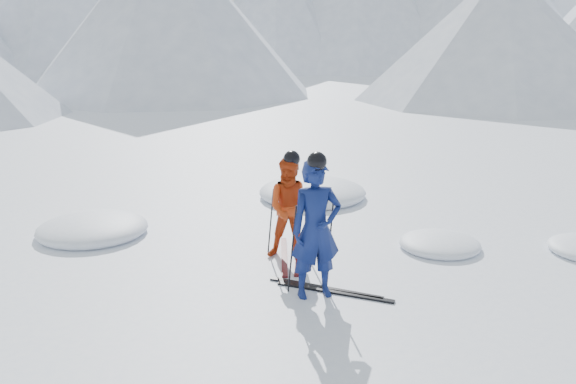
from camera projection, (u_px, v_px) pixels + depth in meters
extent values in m
plane|color=white|center=(401.00, 263.00, 9.60)|extent=(160.00, 160.00, 0.00)
cone|color=#B2BCD1|center=(276.00, 3.00, 50.29)|extent=(19.63, 19.63, 10.85)
cone|color=silver|center=(566.00, 6.00, 56.42)|extent=(24.45, 24.45, 10.76)
cone|color=#B2BCD1|center=(499.00, 33.00, 29.69)|extent=(14.00, 14.00, 6.50)
cone|color=#B2BCD1|center=(167.00, 9.00, 32.51)|extent=(16.00, 16.00, 9.00)
imported|color=#0E1A54|center=(316.00, 230.00, 8.20)|extent=(0.74, 0.53, 1.92)
imported|color=#B7340E|center=(292.00, 208.00, 9.63)|extent=(0.90, 0.76, 1.64)
cylinder|color=black|center=(292.00, 249.00, 8.37)|extent=(0.13, 0.09, 1.28)
cylinder|color=black|center=(329.00, 244.00, 8.56)|extent=(0.13, 0.08, 1.28)
cylinder|color=black|center=(271.00, 221.00, 9.89)|extent=(0.11, 0.09, 1.09)
cylinder|color=black|center=(308.00, 221.00, 9.90)|extent=(0.11, 0.08, 1.09)
cube|color=black|center=(284.00, 256.00, 9.83)|extent=(0.34, 1.69, 0.03)
cube|color=black|center=(299.00, 255.00, 9.86)|extent=(0.46, 1.68, 0.03)
cube|color=black|center=(325.00, 288.00, 8.63)|extent=(1.46, 1.02, 0.03)
cube|color=black|center=(335.00, 292.00, 8.51)|extent=(1.49, 0.97, 0.03)
ellipsoid|color=white|center=(93.00, 234.00, 10.95)|extent=(1.96, 1.96, 0.43)
ellipsoid|color=white|center=(439.00, 248.00, 10.25)|extent=(1.36, 1.36, 0.30)
ellipsoid|color=white|center=(312.00, 197.00, 13.27)|extent=(2.32, 2.32, 0.51)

